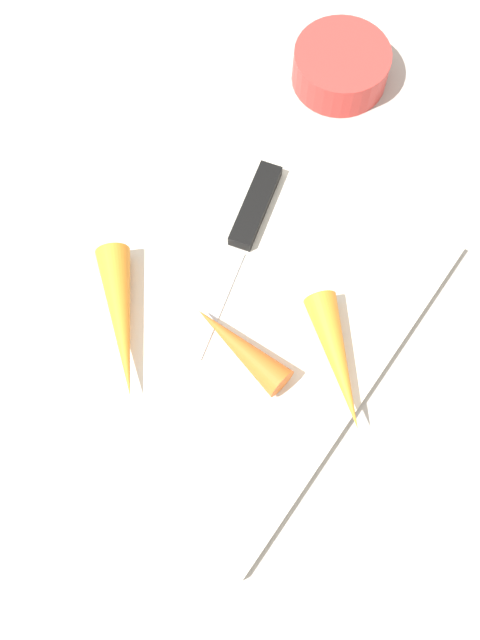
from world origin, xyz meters
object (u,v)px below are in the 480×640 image
object	(u,v)px
cutting_board	(240,322)
carrot_medium	(338,361)
small_bowl	(341,66)
carrot_longest	(121,321)
knife	(251,217)
carrot_shortest	(239,346)

from	to	relation	value
cutting_board	carrot_medium	bearing A→B (deg)	97.80
small_bowl	cutting_board	bearing A→B (deg)	14.77
cutting_board	carrot_longest	world-z (taller)	carrot_longest
knife	carrot_shortest	distance (m)	0.13
cutting_board	carrot_longest	distance (m)	0.11
cutting_board	small_bowl	xyz separation A→B (m)	(-0.28, -0.07, 0.01)
cutting_board	knife	distance (m)	0.10
carrot_shortest	carrot_medium	bearing A→B (deg)	-146.14
carrot_medium	cutting_board	bearing A→B (deg)	-130.47
cutting_board	carrot_shortest	bearing A→B (deg)	34.27
knife	cutting_board	bearing A→B (deg)	14.97
knife	carrot_longest	bearing A→B (deg)	-25.90
carrot_medium	small_bowl	world-z (taller)	carrot_medium
cutting_board	carrot_shortest	distance (m)	0.04
knife	carrot_shortest	world-z (taller)	carrot_shortest
cutting_board	carrot_shortest	size ratio (longest dim) A/B	3.59
cutting_board	carrot_medium	distance (m)	0.10
knife	small_bowl	bearing A→B (deg)	172.47
knife	carrot_medium	xyz separation A→B (m)	(0.08, 0.14, 0.01)
carrot_medium	carrot_shortest	size ratio (longest dim) A/B	1.22
small_bowl	knife	bearing A→B (deg)	7.14
carrot_shortest	small_bowl	distance (m)	0.32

